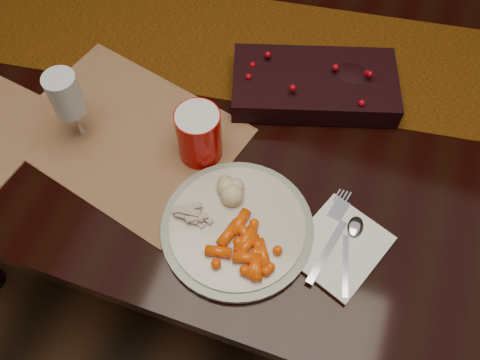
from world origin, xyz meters
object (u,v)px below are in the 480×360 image
(turkey_shreds, at_px, (195,217))
(wine_glass, at_px, (71,108))
(centerpiece, at_px, (315,82))
(baby_carrots, at_px, (245,242))
(mashed_potatoes, at_px, (229,185))
(napkin, at_px, (339,246))
(placemat_main, at_px, (126,135))
(dinner_plate, at_px, (237,227))
(dining_table, at_px, (281,189))
(red_cup, at_px, (199,135))

(turkey_shreds, bearing_deg, wine_glass, 159.06)
(centerpiece, xyz_separation_m, baby_carrots, (-0.02, -0.38, -0.01))
(baby_carrots, height_order, turkey_shreds, baby_carrots)
(mashed_potatoes, xyz_separation_m, napkin, (0.22, -0.03, -0.03))
(centerpiece, xyz_separation_m, mashed_potatoes, (-0.08, -0.29, 0.00))
(baby_carrots, height_order, mashed_potatoes, mashed_potatoes)
(placemat_main, relative_size, napkin, 2.71)
(dinner_plate, height_order, turkey_shreds, turkey_shreds)
(turkey_shreds, bearing_deg, placemat_main, 146.45)
(centerpiece, bearing_deg, turkey_shreds, -108.26)
(dining_table, bearing_deg, placemat_main, -146.28)
(baby_carrots, relative_size, mashed_potatoes, 1.38)
(napkin, relative_size, wine_glass, 0.95)
(dining_table, height_order, napkin, napkin)
(turkey_shreds, xyz_separation_m, red_cup, (-0.05, 0.14, 0.03))
(dining_table, distance_m, placemat_main, 0.51)
(dining_table, xyz_separation_m, wine_glass, (-0.37, -0.22, 0.46))
(red_cup, height_order, wine_glass, wine_glass)
(placemat_main, bearing_deg, dinner_plate, -9.25)
(placemat_main, bearing_deg, turkey_shreds, -18.90)
(dinner_plate, relative_size, red_cup, 2.36)
(turkey_shreds, bearing_deg, centerpiece, 71.74)
(mashed_potatoes, distance_m, red_cup, 0.11)
(mashed_potatoes, xyz_separation_m, red_cup, (-0.08, 0.07, 0.02))
(baby_carrots, bearing_deg, dinner_plate, 129.33)
(dinner_plate, distance_m, baby_carrots, 0.04)
(placemat_main, distance_m, mashed_potatoes, 0.25)
(dinner_plate, bearing_deg, red_cup, 132.33)
(dining_table, bearing_deg, centerpiece, 43.39)
(centerpiece, height_order, napkin, centerpiece)
(dining_table, bearing_deg, dinner_plate, -92.50)
(baby_carrots, distance_m, wine_glass, 0.41)
(centerpiece, relative_size, placemat_main, 0.78)
(dining_table, height_order, red_cup, red_cup)
(placemat_main, bearing_deg, baby_carrots, -12.18)
(dining_table, xyz_separation_m, napkin, (0.16, -0.29, 0.38))
(placemat_main, height_order, dinner_plate, dinner_plate)
(centerpiece, xyz_separation_m, wine_glass, (-0.40, -0.25, 0.05))
(dining_table, relative_size, turkey_shreds, 24.70)
(red_cup, xyz_separation_m, wine_glass, (-0.24, -0.04, 0.02))
(centerpiece, height_order, turkey_shreds, centerpiece)
(wine_glass, bearing_deg, centerpiece, 31.79)
(dining_table, xyz_separation_m, baby_carrots, (0.01, -0.35, 0.40))
(centerpiece, distance_m, mashed_potatoes, 0.30)
(dining_table, relative_size, red_cup, 15.77)
(turkey_shreds, bearing_deg, red_cup, 108.07)
(baby_carrots, xyz_separation_m, wine_glass, (-0.38, 0.13, 0.05))
(turkey_shreds, relative_size, napkin, 0.46)
(baby_carrots, height_order, napkin, baby_carrots)
(dinner_plate, height_order, mashed_potatoes, mashed_potatoes)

